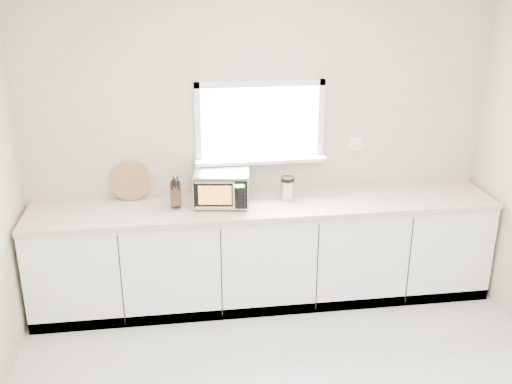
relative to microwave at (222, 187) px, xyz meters
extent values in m
cube|color=#B5A790|center=(0.36, 0.28, 0.28)|extent=(4.00, 0.02, 2.70)
cube|color=white|center=(0.36, 0.26, 0.48)|extent=(1.00, 0.02, 0.60)
cube|color=white|center=(0.36, 0.20, 0.16)|extent=(1.12, 0.16, 0.03)
cube|color=white|center=(0.36, 0.25, 0.80)|extent=(1.10, 0.04, 0.05)
cube|color=white|center=(0.36, 0.25, 0.15)|extent=(1.10, 0.04, 0.05)
cube|color=white|center=(-0.17, 0.25, 0.48)|extent=(0.05, 0.04, 0.70)
cube|color=white|center=(0.88, 0.25, 0.48)|extent=(0.05, 0.04, 0.70)
cube|color=white|center=(1.21, 0.27, 0.25)|extent=(0.12, 0.01, 0.12)
cube|color=white|center=(0.36, -0.02, -0.63)|extent=(3.92, 0.60, 0.88)
cube|color=beige|center=(0.36, -0.03, -0.17)|extent=(3.92, 0.64, 0.04)
cylinder|color=black|center=(-0.21, -0.10, -0.14)|extent=(0.02, 0.02, 0.01)
cylinder|color=black|center=(-0.17, 0.17, -0.14)|extent=(0.02, 0.02, 0.01)
cylinder|color=black|center=(0.17, -0.15, -0.14)|extent=(0.02, 0.02, 0.01)
cylinder|color=black|center=(0.21, 0.11, -0.14)|extent=(0.02, 0.02, 0.01)
cube|color=#B6B9BE|center=(0.00, 0.01, 0.00)|extent=(0.49, 0.40, 0.27)
cube|color=black|center=(-0.03, -0.17, 0.00)|extent=(0.43, 0.07, 0.24)
cube|color=orange|center=(-0.07, -0.17, 0.00)|extent=(0.26, 0.04, 0.16)
cylinder|color=silver|center=(0.08, -0.21, 0.00)|extent=(0.02, 0.02, 0.21)
cube|color=black|center=(0.13, -0.19, 0.00)|extent=(0.11, 0.02, 0.23)
cube|color=#19FF33|center=(0.12, -0.20, 0.08)|extent=(0.08, 0.01, 0.03)
cube|color=silver|center=(0.00, 0.01, 0.13)|extent=(0.49, 0.40, 0.01)
cube|color=#4B351A|center=(-0.38, 0.01, -0.04)|extent=(0.09, 0.19, 0.23)
cube|color=black|center=(-0.41, -0.04, 0.06)|extent=(0.01, 0.04, 0.08)
cube|color=black|center=(-0.38, -0.04, 0.06)|extent=(0.01, 0.04, 0.08)
cube|color=black|center=(-0.35, -0.04, 0.05)|extent=(0.01, 0.04, 0.08)
cube|color=black|center=(-0.39, -0.04, 0.08)|extent=(0.01, 0.04, 0.08)
cube|color=black|center=(-0.36, -0.04, 0.08)|extent=(0.01, 0.04, 0.08)
cylinder|color=#AC6D42|center=(-0.76, 0.22, 0.01)|extent=(0.33, 0.08, 0.33)
cylinder|color=#B6B9BE|center=(0.56, 0.03, -0.07)|extent=(0.12, 0.12, 0.17)
cylinder|color=black|center=(0.56, 0.03, 0.04)|extent=(0.12, 0.12, 0.04)
camera|label=1|loc=(-0.37, -4.63, 1.72)|focal=42.00mm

